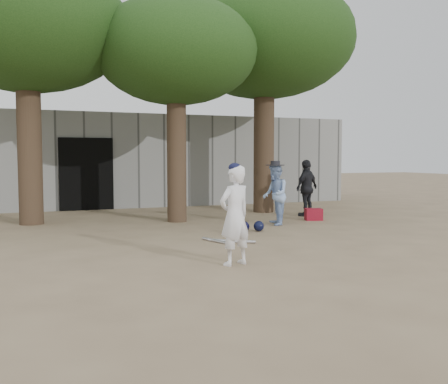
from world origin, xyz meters
name	(u,v)px	position (x,y,z in m)	size (l,w,h in m)	color
ground	(213,253)	(0.00, 0.00, 0.00)	(70.00, 70.00, 0.00)	#937C5E
boy_player	(235,215)	(-0.02, -0.99, 0.75)	(0.54, 0.36, 1.49)	white
spectator_blue	(275,195)	(2.58, 2.72, 0.73)	(0.71, 0.55, 1.46)	#90AEE0
spectator_dark	(307,188)	(4.22, 4.01, 0.77)	(0.90, 0.38, 1.54)	black
red_bag	(314,214)	(3.93, 3.16, 0.15)	(0.42, 0.32, 0.30)	maroon
back_building	(113,160)	(0.00, 10.33, 1.50)	(16.00, 5.24, 3.00)	gray
helmet_row	(245,227)	(1.46, 1.94, 0.11)	(0.87, 0.31, 0.23)	black
bat_pile	(226,241)	(0.59, 0.89, 0.03)	(0.81, 0.82, 0.06)	silver
tree_row	(172,39)	(0.74, 5.02, 4.69)	(11.40, 5.80, 6.69)	brown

